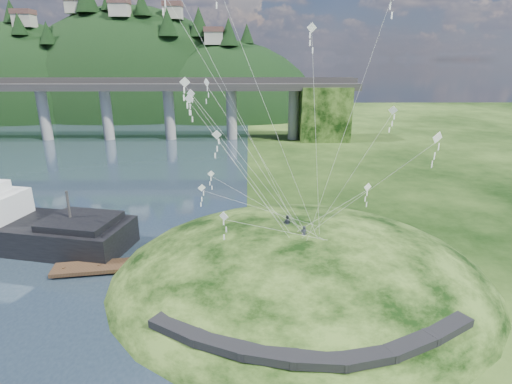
{
  "coord_description": "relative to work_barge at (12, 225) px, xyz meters",
  "views": [
    {
      "loc": [
        3.36,
        -30.76,
        19.21
      ],
      "look_at": [
        4.0,
        6.0,
        7.0
      ],
      "focal_mm": 28.0,
      "sensor_mm": 36.0,
      "label": 1
    }
  ],
  "objects": [
    {
      "name": "work_barge",
      "position": [
        0.0,
        0.0,
        0.0
      ],
      "size": [
        26.13,
        12.17,
        8.83
      ],
      "color": "black",
      "rests_on": "ground"
    },
    {
      "name": "grass_hill",
      "position": [
        30.44,
        -7.63,
        -3.71
      ],
      "size": [
        36.0,
        32.0,
        13.0
      ],
      "color": "black",
      "rests_on": "ground"
    },
    {
      "name": "bridge",
      "position": [
        -4.02,
        60.44,
        7.49
      ],
      "size": [
        160.0,
        11.0,
        15.0
      ],
      "color": "#2D2B2B",
      "rests_on": "ground"
    },
    {
      "name": "footpath",
      "position": [
        29.9,
        -19.37,
        -0.13
      ],
      "size": [
        22.29,
        5.84,
        0.83
      ],
      "color": "black",
      "rests_on": "ground"
    },
    {
      "name": "kite_swarm",
      "position": [
        26.06,
        -8.45,
        13.17
      ],
      "size": [
        18.42,
        16.25,
        19.86
      ],
      "color": "white",
      "rests_on": "ground"
    },
    {
      "name": "kite_flyers",
      "position": [
        29.64,
        -7.46,
        3.55
      ],
      "size": [
        1.98,
        3.19,
        1.61
      ],
      "color": "#272A34",
      "rests_on": "ground"
    },
    {
      "name": "wooden_dock",
      "position": [
        14.58,
        -5.9,
        -1.75
      ],
      "size": [
        14.97,
        4.46,
        1.06
      ],
      "color": "#332114",
      "rests_on": "ground"
    },
    {
      "name": "ground",
      "position": [
        22.44,
        -9.63,
        -2.21
      ],
      "size": [
        320.0,
        320.0,
        0.0
      ],
      "primitive_type": "plane",
      "color": "black",
      "rests_on": "ground"
    },
    {
      "name": "far_ridge",
      "position": [
        -21.14,
        112.54,
        -9.65
      ],
      "size": [
        153.0,
        70.0,
        94.5
      ],
      "color": "black",
      "rests_on": "ground"
    }
  ]
}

